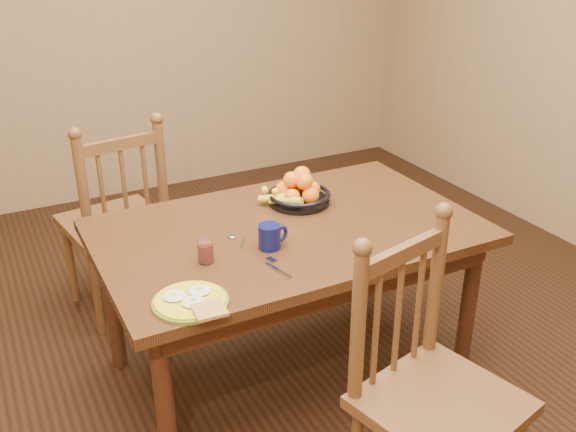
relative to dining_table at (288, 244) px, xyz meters
name	(u,v)px	position (x,y,z in m)	size (l,w,h in m)	color
room	(288,87)	(0.00, 0.00, 0.68)	(4.52, 5.02, 2.72)	black
dining_table	(288,244)	(0.00, 0.00, 0.00)	(1.60, 1.00, 0.75)	black
chair_far	(117,221)	(-0.54, 0.88, -0.14)	(0.55, 0.53, 1.07)	#4C2C16
chair_near	(431,392)	(0.07, -0.91, -0.15)	(0.58, 0.56, 1.06)	#4C2C16
breakfast_plate	(192,301)	(-0.57, -0.39, 0.10)	(0.26, 0.29, 0.04)	#59601E
fork	(276,267)	(-0.20, -0.29, 0.09)	(0.05, 0.18, 0.00)	silver
spoon	(235,238)	(-0.25, 0.00, 0.09)	(0.07, 0.15, 0.01)	silver
coffee_mug	(271,236)	(-0.15, -0.14, 0.14)	(0.13, 0.09, 0.10)	#0A0E3B
juice_glass	(205,252)	(-0.42, -0.13, 0.13)	(0.06, 0.06, 0.09)	silver
fruit_bowl	(298,192)	(0.15, 0.20, 0.14)	(0.32, 0.29, 0.17)	black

